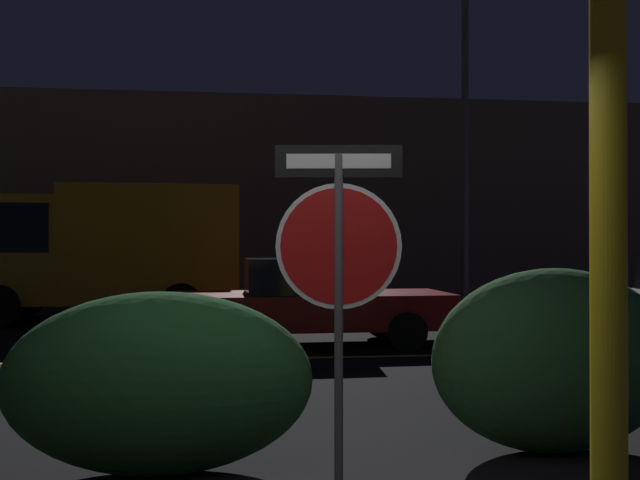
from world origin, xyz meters
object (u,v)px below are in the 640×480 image
object	(u,v)px
yellow_pole_right	(608,210)
passing_car_2	(308,302)
stop_sign	(339,246)
hedge_bush_3	(555,360)
delivery_truck	(93,245)
street_lamp	(465,70)
hedge_bush_2	(159,383)

from	to	relation	value
yellow_pole_right	passing_car_2	world-z (taller)	yellow_pole_right
stop_sign	yellow_pole_right	world-z (taller)	yellow_pole_right
stop_sign	hedge_bush_3	bearing A→B (deg)	23.53
delivery_truck	street_lamp	world-z (taller)	street_lamp
hedge_bush_3	delivery_truck	distance (m)	11.70
street_lamp	yellow_pole_right	bearing A→B (deg)	-105.55
hedge_bush_3	street_lamp	size ratio (longest dim) A/B	0.23
hedge_bush_2	passing_car_2	world-z (taller)	passing_car_2
yellow_pole_right	hedge_bush_3	world-z (taller)	yellow_pole_right
yellow_pole_right	delivery_truck	bearing A→B (deg)	110.66
stop_sign	street_lamp	xyz separation A→B (m)	(4.46, 10.68, 3.95)
hedge_bush_3	passing_car_2	xyz separation A→B (m)	(-1.29, 6.03, -0.02)
hedge_bush_2	passing_car_2	distance (m)	6.44
stop_sign	passing_car_2	bearing A→B (deg)	93.49
stop_sign	delivery_truck	size ratio (longest dim) A/B	0.39
passing_car_2	yellow_pole_right	bearing A→B (deg)	2.37
yellow_pole_right	hedge_bush_3	size ratio (longest dim) A/B	1.81
stop_sign	hedge_bush_3	size ratio (longest dim) A/B	1.17
passing_car_2	stop_sign	bearing A→B (deg)	-5.70
passing_car_2	hedge_bush_2	bearing A→B (deg)	-16.87
yellow_pole_right	street_lamp	xyz separation A→B (m)	(3.43, 12.31, 3.78)
hedge_bush_2	passing_car_2	xyz separation A→B (m)	(1.71, 6.20, 0.05)
hedge_bush_2	street_lamp	xyz separation A→B (m)	(5.68, 10.35, 4.91)
hedge_bush_3	street_lamp	xyz separation A→B (m)	(2.69, 10.18, 4.83)
yellow_pole_right	delivery_truck	xyz separation A→B (m)	(-4.70, 12.46, -0.17)
street_lamp	delivery_truck	bearing A→B (deg)	178.96
delivery_truck	passing_car_2	bearing A→B (deg)	-138.73
hedge_bush_3	passing_car_2	size ratio (longest dim) A/B	0.43
stop_sign	hedge_bush_2	world-z (taller)	stop_sign
street_lamp	hedge_bush_2	bearing A→B (deg)	-118.77
stop_sign	hedge_bush_3	xyz separation A→B (m)	(1.77, 0.50, -0.89)
street_lamp	hedge_bush_3	bearing A→B (deg)	-104.78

